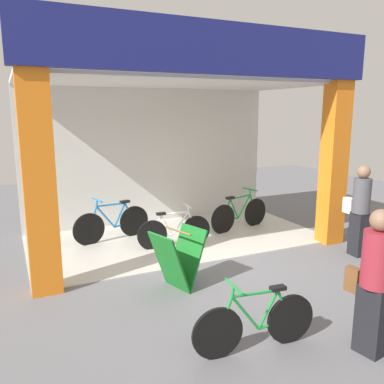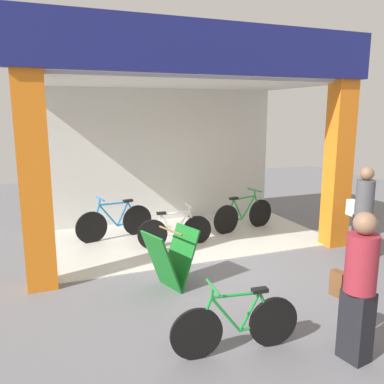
{
  "view_description": "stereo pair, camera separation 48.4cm",
  "coord_description": "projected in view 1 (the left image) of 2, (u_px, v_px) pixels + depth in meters",
  "views": [
    {
      "loc": [
        -3.18,
        -6.05,
        2.67
      ],
      "look_at": [
        0.0,
        0.77,
        1.15
      ],
      "focal_mm": 37.69,
      "sensor_mm": 36.0,
      "label": 1
    },
    {
      "loc": [
        -2.74,
        -6.24,
        2.67
      ],
      "look_at": [
        0.0,
        0.77,
        1.15
      ],
      "focal_mm": 37.69,
      "sensor_mm": 36.0,
      "label": 2
    }
  ],
  "objects": [
    {
      "name": "bicycle_inside_1",
      "position": [
        240.0,
        214.0,
        9.15
      ],
      "size": [
        1.64,
        0.49,
        0.92
      ],
      "color": "black",
      "rests_on": "ground"
    },
    {
      "name": "ground_plane",
      "position": [
        210.0,
        262.0,
        7.22
      ],
      "size": [
        19.96,
        19.96,
        0.0
      ],
      "primitive_type": "plane",
      "color": "slate",
      "rests_on": "ground"
    },
    {
      "name": "bicycle_inside_0",
      "position": [
        174.0,
        231.0,
        7.98
      ],
      "size": [
        1.52,
        0.42,
        0.83
      ],
      "color": "black",
      "rests_on": "ground"
    },
    {
      "name": "bicycle_inside_2",
      "position": [
        113.0,
        223.0,
        8.38
      ],
      "size": [
        1.66,
        0.49,
        0.93
      ],
      "color": "black",
      "rests_on": "ground"
    },
    {
      "name": "pedestrian_2",
      "position": [
        375.0,
        281.0,
        4.38
      ],
      "size": [
        0.38,
        0.55,
        1.66
      ],
      "color": "black",
      "rests_on": "ground"
    },
    {
      "name": "sandwich_board_sign",
      "position": [
        178.0,
        259.0,
        6.09
      ],
      "size": [
        0.85,
        0.75,
        0.93
      ],
      "color": "#197226",
      "rests_on": "ground"
    },
    {
      "name": "pedestrian_1",
      "position": [
        360.0,
        209.0,
        7.44
      ],
      "size": [
        0.34,
        0.57,
        1.71
      ],
      "color": "black",
      "rests_on": "ground"
    },
    {
      "name": "shop_facade",
      "position": [
        175.0,
        136.0,
        8.21
      ],
      "size": [
        6.18,
        3.4,
        4.05
      ],
      "color": "beige",
      "rests_on": "ground"
    },
    {
      "name": "bicycle_parked_0",
      "position": [
        256.0,
        323.0,
        4.52
      ],
      "size": [
        1.51,
        0.42,
        0.83
      ],
      "color": "black",
      "rests_on": "ground"
    }
  ]
}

